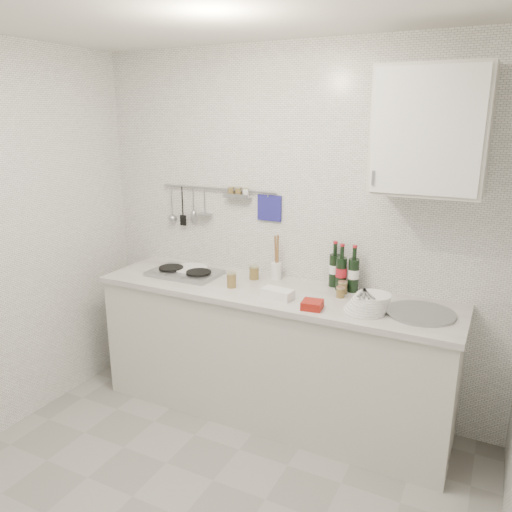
{
  "coord_description": "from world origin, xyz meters",
  "views": [
    {
      "loc": [
        1.31,
        -1.74,
        2.03
      ],
      "look_at": [
        -0.02,
        0.9,
        1.2
      ],
      "focal_mm": 35.0,
      "sensor_mm": 36.0,
      "label": 1
    }
  ],
  "objects": [
    {
      "name": "jar_c",
      "position": [
        0.45,
        1.16,
        0.96
      ],
      "size": [
        0.06,
        0.06,
        0.07
      ],
      "rotation": [
        0.0,
        0.0,
        -0.22
      ],
      "color": "brown",
      "rests_on": "counter"
    },
    {
      "name": "wall_cabinet",
      "position": [
        0.9,
        1.22,
        1.95
      ],
      "size": [
        0.6,
        0.38,
        0.7
      ],
      "color": "beige",
      "rests_on": "back_wall"
    },
    {
      "name": "strawberry_punnet",
      "position": [
        0.36,
        0.89,
        0.94
      ],
      "size": [
        0.13,
        0.13,
        0.05
      ],
      "primitive_type": "cube",
      "rotation": [
        0.0,
        0.0,
        0.12
      ],
      "color": "#A41C12",
      "rests_on": "counter"
    },
    {
      "name": "jar_d",
      "position": [
        -0.26,
        1.02,
        0.97
      ],
      "size": [
        0.07,
        0.07,
        0.1
      ],
      "rotation": [
        0.0,
        0.0,
        -0.41
      ],
      "color": "brown",
      "rests_on": "counter"
    },
    {
      "name": "utensil_crock",
      "position": [
        -0.07,
        1.32,
        1.0
      ],
      "size": [
        0.08,
        0.08,
        0.33
      ],
      "rotation": [
        0.0,
        0.0,
        0.43
      ],
      "color": "white",
      "rests_on": "counter"
    },
    {
      "name": "back_wall",
      "position": [
        0.0,
        1.4,
        1.25
      ],
      "size": [
        3.0,
        0.02,
        2.5
      ],
      "primitive_type": "cube",
      "color": "silver",
      "rests_on": "floor"
    },
    {
      "name": "wall_rail",
      "position": [
        -0.6,
        1.37,
        1.43
      ],
      "size": [
        0.98,
        0.09,
        0.34
      ],
      "color": "#93969B",
      "rests_on": "back_wall"
    },
    {
      "name": "jar_b",
      "position": [
        0.44,
        1.24,
        0.96
      ],
      "size": [
        0.06,
        0.06,
        0.08
      ],
      "rotation": [
        0.0,
        0.0,
        -0.18
      ],
      "color": "brown",
      "rests_on": "counter"
    },
    {
      "name": "counter",
      "position": [
        0.01,
        1.1,
        0.43
      ],
      "size": [
        2.44,
        0.64,
        0.96
      ],
      "color": "beige",
      "rests_on": "floor"
    },
    {
      "name": "jar_a",
      "position": [
        -0.21,
        1.24,
        0.97
      ],
      "size": [
        0.07,
        0.07,
        0.1
      ],
      "rotation": [
        0.0,
        0.0,
        0.26
      ],
      "color": "brown",
      "rests_on": "counter"
    },
    {
      "name": "wine_bottles",
      "position": [
        0.41,
        1.32,
        1.07
      ],
      "size": [
        0.22,
        0.12,
        0.31
      ],
      "rotation": [
        0.0,
        0.0,
        -0.32
      ],
      "color": "black",
      "rests_on": "counter"
    },
    {
      "name": "plate_stack_hob",
      "position": [
        -0.7,
        1.17,
        0.94
      ],
      "size": [
        0.27,
        0.27,
        0.04
      ],
      "rotation": [
        0.0,
        0.0,
        0.31
      ],
      "color": "#5172B9",
      "rests_on": "counter"
    },
    {
      "name": "plate_stack_sink",
      "position": [
        0.67,
        1.0,
        0.97
      ],
      "size": [
        0.27,
        0.25,
        0.12
      ],
      "rotation": [
        0.0,
        0.0,
        0.31
      ],
      "color": "white",
      "rests_on": "counter"
    },
    {
      "name": "butter_dish",
      "position": [
        0.1,
        0.97,
        0.95
      ],
      "size": [
        0.21,
        0.12,
        0.06
      ],
      "primitive_type": "cube",
      "rotation": [
        0.0,
        0.0,
        -0.12
      ],
      "color": "white",
      "rests_on": "counter"
    }
  ]
}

